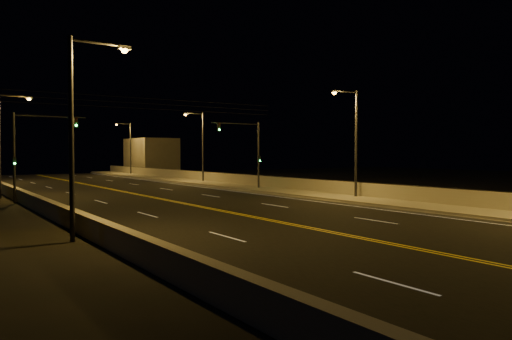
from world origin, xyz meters
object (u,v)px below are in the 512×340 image
traffic_signal_right (250,148)px  traffic_signal_left (29,146)px  streetlight_2 (201,142)px  streetlight_5 (3,137)px  streetlight_3 (129,145)px  streetlight_4 (79,122)px  streetlight_1 (353,136)px

traffic_signal_right → traffic_signal_left: (-18.86, 0.00, 0.00)m
streetlight_2 → traffic_signal_right: bearing=-96.6°
streetlight_2 → traffic_signal_left: (-20.33, -12.71, -0.77)m
streetlight_2 → streetlight_5: bearing=-159.5°
streetlight_3 → traffic_signal_left: streetlight_3 is taller
streetlight_4 → streetlight_2: bearing=55.2°
streetlight_2 → streetlight_4: size_ratio=1.00×
streetlight_3 → traffic_signal_left: size_ratio=1.28×
streetlight_5 → streetlight_1: bearing=-37.8°
streetlight_4 → streetlight_5: bearing=90.0°
streetlight_4 → traffic_signal_right: 26.91m
streetlight_2 → streetlight_5: same height
streetlight_4 → streetlight_5: same height
streetlight_4 → traffic_signal_right: (19.93, 18.08, -0.77)m
streetlight_3 → streetlight_4: size_ratio=1.00×
streetlight_2 → streetlight_4: bearing=-124.8°
streetlight_1 → traffic_signal_left: size_ratio=1.28×
streetlight_2 → streetlight_1: bearing=-90.0°
streetlight_4 → streetlight_1: bearing=16.2°
traffic_signal_left → streetlight_3: bearing=61.2°
streetlight_1 → traffic_signal_right: size_ratio=1.28×
traffic_signal_right → traffic_signal_left: 18.86m
streetlight_1 → streetlight_3: (0.00, 48.76, 0.00)m
streetlight_3 → streetlight_1: bearing=-90.0°
streetlight_5 → traffic_signal_right: bearing=-13.4°
streetlight_2 → streetlight_3: 24.19m
streetlight_3 → streetlight_5: bearing=-123.6°
streetlight_5 → streetlight_3: bearing=56.4°
streetlight_5 → traffic_signal_left: size_ratio=1.28×
traffic_signal_left → streetlight_4: bearing=-93.4°
streetlight_4 → traffic_signal_left: bearing=86.6°
streetlight_4 → traffic_signal_left: size_ratio=1.28×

